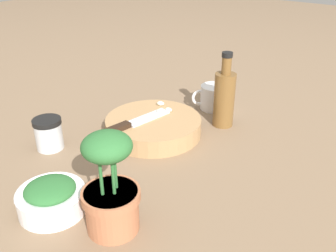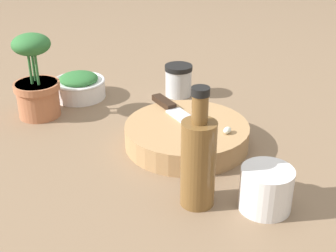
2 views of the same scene
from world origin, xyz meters
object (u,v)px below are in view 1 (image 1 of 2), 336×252
Objects in this scene: herb_bowl at (51,197)px; coffee_mug at (214,97)px; spice_jar at (49,134)px; potted_herb at (111,191)px; chef_knife at (134,123)px; oil_bottle at (224,97)px; garlic_cloves at (163,108)px; cutting_board at (153,126)px.

coffee_mug is at bearing -179.34° from herb_bowl.
coffee_mug is at bearing 156.64° from spice_jar.
potted_herb is (0.57, 0.13, 0.05)m from coffee_mug.
oil_bottle is (-0.22, 0.14, 0.03)m from chef_knife.
chef_knife is 1.54× the size of herb_bowl.
chef_knife is 0.12m from garlic_cloves.
herb_bowl is (0.42, 0.06, -0.02)m from garlic_cloves.
oil_bottle is (-0.11, 0.13, 0.03)m from garlic_cloves.
potted_herb is (-0.04, 0.13, 0.05)m from herb_bowl.
cutting_board is 1.22× the size of oil_bottle.
cutting_board is 0.27m from spice_jar.
coffee_mug is (-0.61, -0.01, 0.01)m from herb_bowl.
garlic_cloves is (-0.06, -0.01, 0.03)m from cutting_board.
cutting_board is 0.37m from herb_bowl.
cutting_board is 2.60× the size of coffee_mug.
garlic_cloves is 0.32× the size of oil_bottle.
herb_bowl is at bearing 7.30° from cutting_board.
herb_bowl is at bearing 0.66° from coffee_mug.
oil_bottle is at bearing 128.66° from garlic_cloves.
chef_knife is 0.98× the size of oil_bottle.
coffee_mug is (-0.19, 0.05, -0.02)m from garlic_cloves.
chef_knife is 2.09× the size of coffee_mug.
chef_knife and garlic_cloves have the same top height.
coffee_mug is 0.50× the size of potted_herb.
herb_bowl reaches higher than garlic_cloves.
cutting_board is at bearing -9.23° from coffee_mug.
chef_knife is 0.21m from spice_jar.
oil_bottle reaches higher than coffee_mug.
spice_jar is 0.47m from oil_bottle.
chef_knife is at bearing -10.94° from coffee_mug.
garlic_cloves is 0.31m from spice_jar.
potted_herb reaches higher than chef_knife.
spice_jar is at bearing -123.07° from chef_knife.
potted_herb reaches higher than herb_bowl.
chef_knife is at bearing 138.59° from spice_jar.
cutting_board is 3.17× the size of spice_jar.
cutting_board is at bearing 80.28° from chef_knife.
coffee_mug is (-0.30, 0.06, -0.01)m from chef_knife.
coffee_mug is at bearing 170.77° from cutting_board.
oil_bottle reaches higher than chef_knife.
potted_herb reaches higher than coffee_mug.
spice_jar is (0.16, -0.14, -0.01)m from chef_knife.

